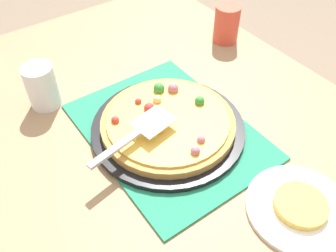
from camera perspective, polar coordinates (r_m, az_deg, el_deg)
name	(u,v)px	position (r m, az deg, el deg)	size (l,w,h in m)	color
dining_table	(168,159)	(1.00, 0.00, -5.24)	(1.40, 1.00, 0.75)	#9E7A56
placemat	(168,131)	(0.92, 0.00, -0.75)	(0.48, 0.36, 0.01)	#237F5B
pizza_pan	(168,128)	(0.91, 0.00, -0.31)	(0.38, 0.38, 0.01)	black
pizza	(168,121)	(0.90, -0.02, 0.71)	(0.33, 0.33, 0.05)	#B78442
plate_near_left	(299,208)	(0.82, 19.74, -12.00)	(0.22, 0.22, 0.01)	white
served_slice_left	(301,205)	(0.81, 19.97, -11.49)	(0.11, 0.11, 0.02)	#EAB747
cup_near	(227,24)	(1.23, 9.11, 15.44)	(0.08, 0.08, 0.12)	#E04C38
cup_far	(42,87)	(1.01, -19.07, 5.84)	(0.08, 0.08, 0.12)	white
pizza_server	(138,133)	(0.82, -4.73, -1.02)	(0.09, 0.23, 0.01)	silver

